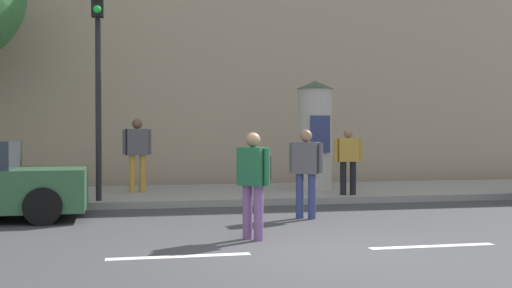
# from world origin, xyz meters

# --- Properties ---
(ground_plane) EXTENTS (80.00, 80.00, 0.00)m
(ground_plane) POSITION_xyz_m (0.00, 0.00, 0.00)
(ground_plane) COLOR #38383A
(sidewalk_curb) EXTENTS (36.00, 4.00, 0.15)m
(sidewalk_curb) POSITION_xyz_m (0.00, 7.00, 0.07)
(sidewalk_curb) COLOR gray
(sidewalk_curb) RESTS_ON ground_plane
(lane_markings) EXTENTS (25.80, 0.16, 0.01)m
(lane_markings) POSITION_xyz_m (-0.00, 0.00, 0.00)
(lane_markings) COLOR silver
(lane_markings) RESTS_ON ground_plane
(building_backdrop) EXTENTS (36.00, 5.00, 10.01)m
(building_backdrop) POSITION_xyz_m (0.00, 12.00, 5.01)
(building_backdrop) COLOR tan
(building_backdrop) RESTS_ON ground_plane
(traffic_light) EXTENTS (0.24, 0.45, 4.50)m
(traffic_light) POSITION_xyz_m (-2.95, 5.24, 3.17)
(traffic_light) COLOR black
(traffic_light) RESTS_ON sidewalk_curb
(poster_column) EXTENTS (0.92, 0.92, 2.70)m
(poster_column) POSITION_xyz_m (2.20, 6.92, 1.52)
(poster_column) COLOR #B2ADA3
(poster_column) RESTS_ON sidewalk_curb
(pedestrian_with_bag) EXTENTS (0.51, 0.51, 1.55)m
(pedestrian_with_bag) POSITION_xyz_m (-0.55, 1.03, 0.92)
(pedestrian_with_bag) COLOR #724C84
(pedestrian_with_bag) RESTS_ON ground_plane
(pedestrian_tallest) EXTENTS (0.55, 0.45, 1.61)m
(pedestrian_tallest) POSITION_xyz_m (0.80, 2.96, 0.94)
(pedestrian_tallest) COLOR navy
(pedestrian_tallest) RESTS_ON ground_plane
(pedestrian_near_pole) EXTENTS (0.67, 0.33, 1.74)m
(pedestrian_near_pole) POSITION_xyz_m (-2.15, 6.99, 1.19)
(pedestrian_near_pole) COLOR #B78C33
(pedestrian_near_pole) RESTS_ON sidewalk_curb
(pedestrian_with_backpack) EXTENTS (0.63, 0.41, 1.49)m
(pedestrian_with_backpack) POSITION_xyz_m (2.53, 5.48, 1.04)
(pedestrian_with_backpack) COLOR black
(pedestrian_with_backpack) RESTS_ON sidewalk_curb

